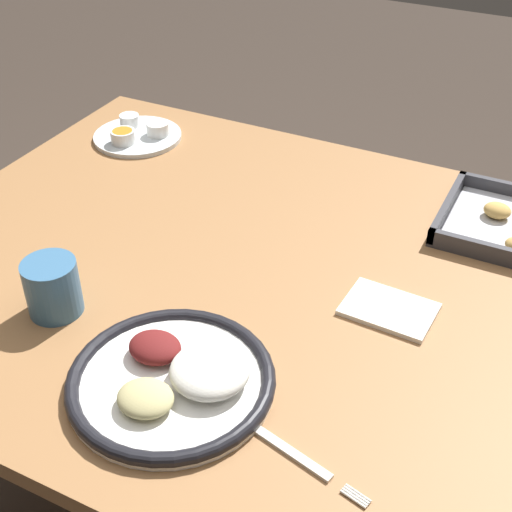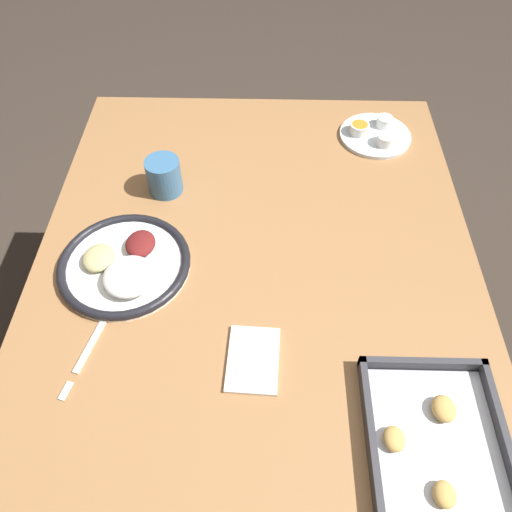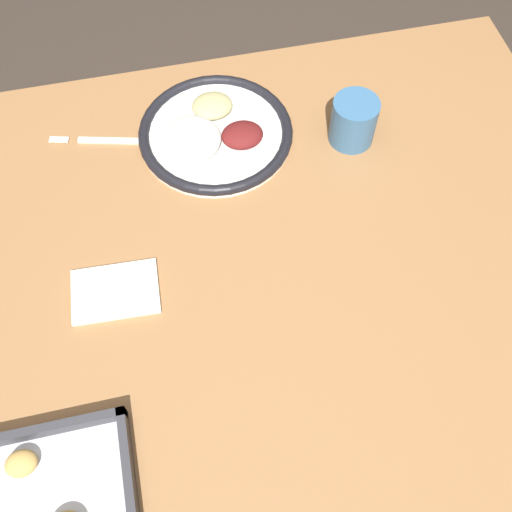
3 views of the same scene
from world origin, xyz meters
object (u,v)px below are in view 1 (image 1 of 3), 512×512
saucer_plate (137,134)px  napkin (389,310)px  fork (283,447)px  drinking_cup (52,287)px  dinner_plate (175,379)px

saucer_plate → napkin: 0.73m
fork → drinking_cup: 0.43m
dinner_plate → saucer_plate: bearing=128.1°
fork → drinking_cup: bearing=-177.1°
fork → saucer_plate: bearing=149.9°
fork → napkin: napkin is taller
dinner_plate → drinking_cup: drinking_cup is taller
dinner_plate → drinking_cup: size_ratio=3.22×
drinking_cup → napkin: (0.45, 0.22, -0.04)m
saucer_plate → fork: bearing=-44.2°
fork → drinking_cup: size_ratio=2.56×
saucer_plate → napkin: bearing=-24.9°
drinking_cup → napkin: 0.50m
fork → saucer_plate: (-0.63, 0.61, 0.01)m
saucer_plate → drinking_cup: bearing=-68.0°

